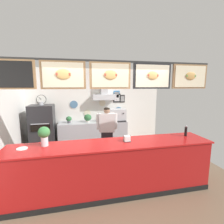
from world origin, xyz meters
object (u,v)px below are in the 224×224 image
potted_basil (88,118)px  pepper_grinder (186,131)px  potted_rosemary (101,118)px  shop_worker (107,133)px  condiment_plate (22,149)px  pizza_oven (43,129)px  espresso_machine (117,115)px  basil_vase (44,135)px  napkin_holder (127,139)px  potted_sage (69,119)px

potted_basil → pepper_grinder: bearing=-50.8°
pepper_grinder → potted_basil: bearing=129.2°
potted_rosemary → pepper_grinder: 2.96m
shop_worker → potted_basil: size_ratio=5.67×
shop_worker → condiment_plate: 2.27m
pepper_grinder → pizza_oven: bearing=146.7°
potted_rosemary → potted_basil: bearing=-177.8°
espresso_machine → basil_vase: (-2.03, -2.46, 0.14)m
pizza_oven → basil_vase: bearing=-78.1°
pepper_grinder → condiment_plate: size_ratio=1.32×
shop_worker → napkin_holder: bearing=106.0°
pepper_grinder → basil_vase: size_ratio=0.67×
napkin_holder → condiment_plate: bearing=179.9°
shop_worker → potted_sage: bearing=-38.7°
potted_sage → shop_worker: bearing=-47.6°
potted_basil → condiment_plate: (-1.35, -2.56, -0.01)m
pizza_oven → espresso_machine: bearing=4.2°
potted_basil → napkin_holder: 2.64m
espresso_machine → basil_vase: basil_vase is taller
potted_rosemary → pizza_oven: bearing=-173.5°
shop_worker → napkin_holder: 1.40m
condiment_plate → shop_worker: bearing=37.0°
espresso_machine → potted_basil: size_ratio=2.11×
pepper_grinder → espresso_machine: bearing=111.5°
potted_basil → pizza_oven: bearing=-172.1°
potted_basil → potted_rosemary: bearing=2.2°
espresso_machine → condiment_plate: (-2.40, -2.54, -0.07)m
espresso_machine → pepper_grinder: (0.98, -2.48, 0.05)m
espresso_machine → potted_basil: espresso_machine is taller
basil_vase → potted_rosemary: bearing=59.9°
espresso_machine → shop_worker: bearing=-116.9°
napkin_holder → basil_vase: (-1.60, 0.08, 0.16)m
shop_worker → potted_rosemary: (0.02, 1.21, 0.20)m
pepper_grinder → potted_sage: bearing=136.9°
potted_rosemary → basil_vase: (-1.45, -2.50, 0.22)m
potted_sage → pepper_grinder: (2.68, -2.51, 0.13)m
espresso_machine → napkin_holder: espresso_machine is taller
pepper_grinder → potted_rosemary: bearing=121.8°
pizza_oven → potted_sage: (0.81, 0.21, 0.25)m
potted_basil → condiment_plate: size_ratio=1.47×
espresso_machine → potted_rosemary: espresso_machine is taller
espresso_machine → napkin_holder: 2.58m
potted_sage → pepper_grinder: bearing=-43.1°
espresso_machine → potted_basil: (-1.06, 0.02, -0.06)m
pizza_oven → basil_vase: 2.37m
basil_vase → condiment_plate: size_ratio=1.97×
potted_rosemary → potted_sage: size_ratio=1.04×
pizza_oven → napkin_holder: 3.16m
potted_basil → condiment_plate: potted_basil is taller
pizza_oven → pepper_grinder: size_ratio=6.69×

